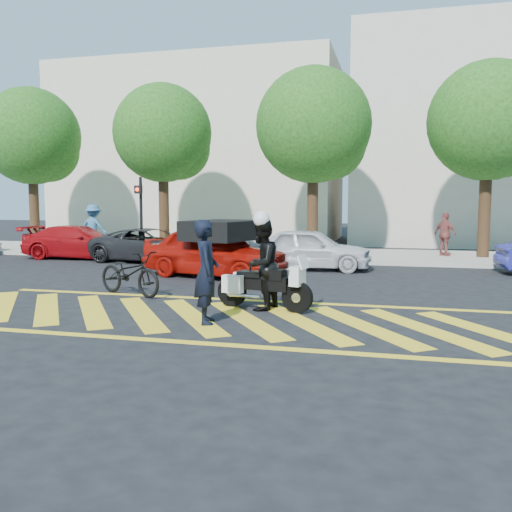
% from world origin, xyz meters
% --- Properties ---
extents(ground, '(90.00, 90.00, 0.00)m').
position_xyz_m(ground, '(0.00, 0.00, 0.00)').
color(ground, black).
rests_on(ground, ground).
extents(sidewalk, '(60.00, 5.00, 0.15)m').
position_xyz_m(sidewalk, '(0.00, 12.00, 0.07)').
color(sidewalk, '#9E998E').
rests_on(sidewalk, ground).
extents(crosswalk, '(12.33, 4.00, 0.01)m').
position_xyz_m(crosswalk, '(-0.04, 0.00, 0.00)').
color(crosswalk, yellow).
rests_on(crosswalk, ground).
extents(building_left, '(16.00, 8.00, 10.00)m').
position_xyz_m(building_left, '(-8.00, 21.00, 5.00)').
color(building_left, beige).
rests_on(building_left, ground).
extents(building_right, '(16.00, 8.00, 11.00)m').
position_xyz_m(building_right, '(9.00, 21.00, 5.50)').
color(building_right, beige).
rests_on(building_right, ground).
extents(tree_far_left, '(4.40, 4.40, 7.41)m').
position_xyz_m(tree_far_left, '(-12.87, 12.06, 5.05)').
color(tree_far_left, black).
rests_on(tree_far_left, ground).
extents(tree_left, '(4.20, 4.20, 7.26)m').
position_xyz_m(tree_left, '(-6.37, 12.06, 4.99)').
color(tree_left, black).
rests_on(tree_left, ground).
extents(tree_center, '(4.60, 4.60, 7.56)m').
position_xyz_m(tree_center, '(0.13, 12.06, 5.10)').
color(tree_center, black).
rests_on(tree_center, ground).
extents(tree_right, '(4.40, 4.40, 7.41)m').
position_xyz_m(tree_right, '(6.63, 12.06, 5.05)').
color(tree_right, black).
rests_on(tree_right, ground).
extents(signal_pole, '(0.28, 0.43, 3.20)m').
position_xyz_m(signal_pole, '(-6.50, 9.74, 1.92)').
color(signal_pole, black).
rests_on(signal_pole, ground).
extents(officer_bike, '(0.67, 0.82, 1.93)m').
position_xyz_m(officer_bike, '(-0.11, -0.52, 0.96)').
color(officer_bike, black).
rests_on(officer_bike, ground).
extents(bicycle, '(2.16, 1.44, 1.07)m').
position_xyz_m(bicycle, '(-2.92, 1.86, 0.54)').
color(bicycle, black).
rests_on(bicycle, ground).
extents(police_motorcycle, '(2.13, 0.89, 0.95)m').
position_xyz_m(police_motorcycle, '(0.58, 0.98, 0.52)').
color(police_motorcycle, black).
rests_on(police_motorcycle, ground).
extents(officer_moto, '(0.90, 1.06, 1.90)m').
position_xyz_m(officer_moto, '(0.56, 0.97, 0.95)').
color(officer_moto, black).
rests_on(officer_moto, ground).
extents(red_convertible, '(4.79, 2.92, 1.52)m').
position_xyz_m(red_convertible, '(-1.96, 5.35, 0.76)').
color(red_convertible, '#9B0E07').
rests_on(red_convertible, ground).
extents(parked_left, '(4.57, 2.11, 1.29)m').
position_xyz_m(parked_left, '(-8.77, 8.96, 0.65)').
color(parked_left, '#96090D').
rests_on(parked_left, ground).
extents(parked_mid_left, '(4.68, 2.52, 1.25)m').
position_xyz_m(parked_mid_left, '(-5.50, 8.54, 0.62)').
color(parked_mid_left, black).
rests_on(parked_mid_left, ground).
extents(parked_mid_right, '(4.07, 1.70, 1.38)m').
position_xyz_m(parked_mid_right, '(0.53, 7.80, 0.69)').
color(parked_mid_right, silver).
rests_on(parked_mid_right, ground).
extents(pedestrian_left, '(1.30, 0.79, 1.96)m').
position_xyz_m(pedestrian_left, '(-9.18, 10.72, 1.13)').
color(pedestrian_left, '#32668B').
rests_on(pedestrian_left, sidewalk).
extents(pedestrian_right, '(0.99, 0.97, 1.68)m').
position_xyz_m(pedestrian_right, '(5.14, 12.03, 0.99)').
color(pedestrian_right, '#934743').
rests_on(pedestrian_right, sidewalk).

